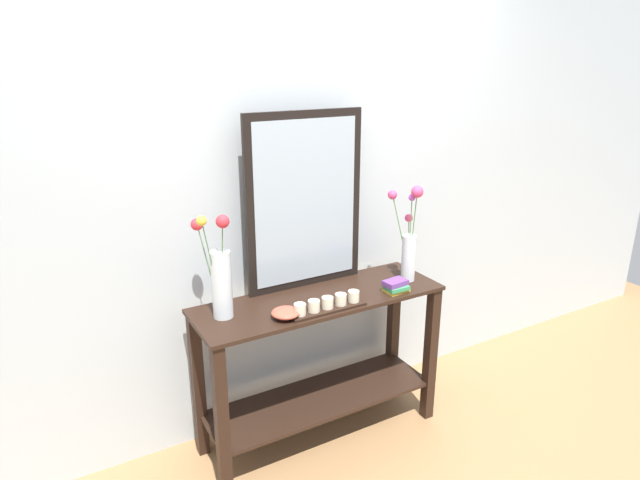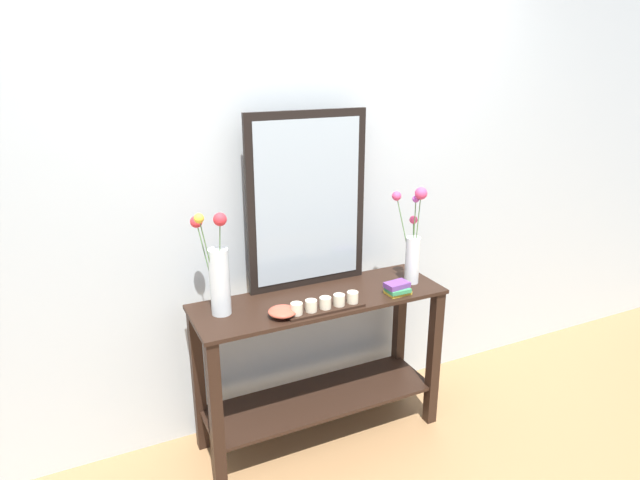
% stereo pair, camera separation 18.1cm
% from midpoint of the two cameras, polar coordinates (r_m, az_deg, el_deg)
% --- Properties ---
extents(ground_plane, '(7.00, 6.00, 0.02)m').
position_cam_midpoint_polar(ground_plane, '(3.20, -1.72, -19.51)').
color(ground_plane, '#997047').
extents(wall_back, '(6.40, 0.08, 2.70)m').
position_cam_midpoint_polar(wall_back, '(2.88, -5.07, 6.16)').
color(wall_back, '#B2BCC1').
rests_on(wall_back, ground).
extents(console_table, '(1.29, 0.42, 0.81)m').
position_cam_midpoint_polar(console_table, '(2.92, -1.81, -11.65)').
color(console_table, black).
rests_on(console_table, ground).
extents(mirror_leaning, '(0.64, 0.03, 0.91)m').
position_cam_midpoint_polar(mirror_leaning, '(2.78, -3.44, 3.96)').
color(mirror_leaning, black).
rests_on(mirror_leaning, console_table).
extents(tall_vase_left, '(0.15, 0.18, 0.51)m').
position_cam_midpoint_polar(tall_vase_left, '(2.55, -12.37, -3.68)').
color(tall_vase_left, silver).
rests_on(tall_vase_left, console_table).
extents(vase_right, '(0.15, 0.17, 0.53)m').
position_cam_midpoint_polar(vase_right, '(2.93, 7.46, -0.33)').
color(vase_right, silver).
rests_on(vase_right, console_table).
extents(candle_tray, '(0.39, 0.09, 0.07)m').
position_cam_midpoint_polar(candle_tray, '(2.63, -1.21, -6.76)').
color(candle_tray, black).
rests_on(candle_tray, console_table).
extents(decorative_bowl, '(0.14, 0.14, 0.05)m').
position_cam_midpoint_polar(decorative_bowl, '(2.57, -5.62, -7.56)').
color(decorative_bowl, '#B24C38').
rests_on(decorative_bowl, console_table).
extents(book_stack, '(0.13, 0.10, 0.06)m').
position_cam_midpoint_polar(book_stack, '(2.84, 6.08, -4.82)').
color(book_stack, gold).
rests_on(book_stack, console_table).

